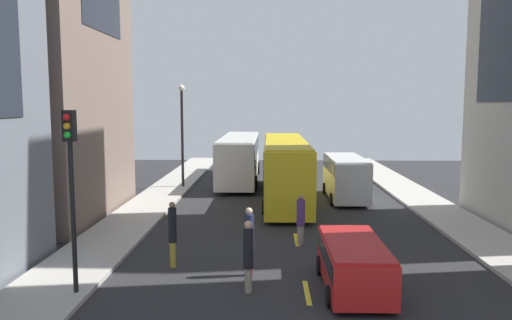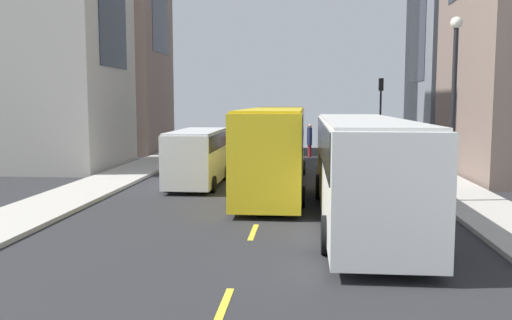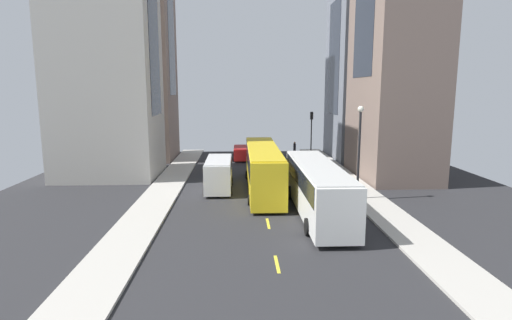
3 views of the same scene
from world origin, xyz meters
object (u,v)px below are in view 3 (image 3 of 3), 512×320
(pedestrian_walking_far, at_px, (270,150))
(pedestrian_crossing_near, at_px, (295,151))
(streetcar_yellow, at_px, (263,165))
(delivery_van_white, at_px, (219,172))
(city_bus_white, at_px, (317,185))
(pedestrian_waiting_curb, at_px, (269,149))
(pedestrian_crossing_mid, at_px, (254,157))
(traffic_light_near_corner, at_px, (311,125))
(car_red_0, at_px, (242,152))

(pedestrian_walking_far, bearing_deg, pedestrian_crossing_near, -55.49)
(streetcar_yellow, bearing_deg, pedestrian_crossing_near, -108.51)
(delivery_van_white, xyz_separation_m, pedestrian_walking_far, (-5.27, -13.63, -0.26))
(city_bus_white, height_order, pedestrian_waiting_curb, city_bus_white)
(pedestrian_waiting_curb, bearing_deg, streetcar_yellow, 31.54)
(delivery_van_white, xyz_separation_m, pedestrian_crossing_mid, (-3.31, -9.84, -0.42))
(streetcar_yellow, relative_size, pedestrian_waiting_curb, 6.38)
(pedestrian_waiting_curb, bearing_deg, traffic_light_near_corner, 133.08)
(pedestrian_walking_far, xyz_separation_m, pedestrian_crossing_mid, (1.96, 3.79, -0.16))
(city_bus_white, height_order, pedestrian_crossing_near, city_bus_white)
(delivery_van_white, bearing_deg, city_bus_white, 133.98)
(pedestrian_walking_far, distance_m, pedestrian_crossing_mid, 4.27)
(streetcar_yellow, distance_m, traffic_light_near_corner, 17.37)
(traffic_light_near_corner, bearing_deg, city_bus_white, 81.05)
(delivery_van_white, height_order, pedestrian_walking_far, delivery_van_white)
(pedestrian_waiting_curb, distance_m, traffic_light_near_corner, 5.84)
(streetcar_yellow, relative_size, pedestrian_crossing_near, 6.10)
(car_red_0, distance_m, pedestrian_crossing_mid, 5.14)
(delivery_van_white, relative_size, pedestrian_waiting_curb, 2.68)
(delivery_van_white, distance_m, pedestrian_crossing_mid, 10.39)
(delivery_van_white, relative_size, pedestrian_crossing_near, 2.56)
(car_red_0, relative_size, pedestrian_crossing_mid, 2.13)
(car_red_0, height_order, pedestrian_crossing_near, pedestrian_crossing_near)
(car_red_0, bearing_deg, pedestrian_crossing_mid, 104.97)
(traffic_light_near_corner, bearing_deg, car_red_0, 5.94)
(car_red_0, bearing_deg, delivery_van_white, 82.39)
(pedestrian_crossing_near, xyz_separation_m, traffic_light_near_corner, (-2.37, -2.85, 2.68))
(streetcar_yellow, height_order, pedestrian_crossing_mid, streetcar_yellow)
(pedestrian_crossing_mid, bearing_deg, traffic_light_near_corner, 94.25)
(city_bus_white, bearing_deg, streetcar_yellow, -65.05)
(pedestrian_walking_far, xyz_separation_m, traffic_light_near_corner, (-5.10, -2.04, 2.69))
(pedestrian_crossing_mid, xyz_separation_m, pedestrian_crossing_near, (-4.69, -2.99, 0.17))
(car_red_0, distance_m, pedestrian_walking_far, 3.51)
(pedestrian_waiting_curb, bearing_deg, pedestrian_crossing_near, 87.14)
(car_red_0, height_order, pedestrian_waiting_curb, pedestrian_waiting_curb)
(pedestrian_waiting_curb, bearing_deg, pedestrian_crossing_mid, 17.67)
(car_red_0, bearing_deg, pedestrian_crossing_near, 161.81)
(city_bus_white, relative_size, pedestrian_crossing_near, 5.46)
(city_bus_white, relative_size, pedestrian_waiting_curb, 5.71)
(pedestrian_walking_far, relative_size, pedestrian_crossing_near, 0.99)
(city_bus_white, distance_m, delivery_van_white, 9.79)
(pedestrian_crossing_mid, bearing_deg, streetcar_yellow, -33.54)
(car_red_0, relative_size, pedestrian_crossing_near, 1.89)
(delivery_van_white, xyz_separation_m, pedestrian_crossing_near, (-7.99, -12.83, -0.25))
(streetcar_yellow, height_order, traffic_light_near_corner, traffic_light_near_corner)
(pedestrian_crossing_mid, distance_m, pedestrian_waiting_curb, 5.67)
(streetcar_yellow, xyz_separation_m, traffic_light_near_corner, (-6.74, -15.90, 1.82))
(pedestrian_walking_far, xyz_separation_m, pedestrian_waiting_curb, (0.04, -1.54, -0.04))
(car_red_0, bearing_deg, pedestrian_waiting_curb, -173.48)
(traffic_light_near_corner, bearing_deg, delivery_van_white, 56.52)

